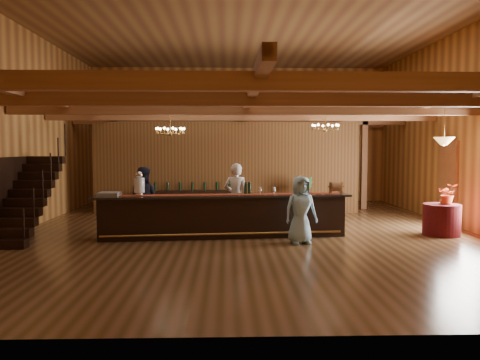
{
  "coord_description": "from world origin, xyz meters",
  "views": [
    {
      "loc": [
        -0.49,
        -12.39,
        2.24
      ],
      "look_at": [
        -0.12,
        0.89,
        1.31
      ],
      "focal_mm": 35.0,
      "sensor_mm": 36.0,
      "label": 1
    }
  ],
  "objects_px": {
    "bartender": "(236,197)",
    "guest": "(301,210)",
    "backbar_shelf": "(192,202)",
    "chandelier_left": "(170,131)",
    "pendant_lamp": "(444,141)",
    "tasting_bar": "(224,216)",
    "chandelier_right": "(325,127)",
    "beverage_dispenser": "(139,184)",
    "round_table": "(442,220)",
    "staff_second": "(142,199)",
    "raffle_drum": "(336,187)",
    "floor_plant": "(303,196)"
  },
  "relations": [
    {
      "from": "backbar_shelf",
      "to": "guest",
      "type": "bearing_deg",
      "value": -60.49
    },
    {
      "from": "round_table",
      "to": "staff_second",
      "type": "relative_size",
      "value": 0.53
    },
    {
      "from": "guest",
      "to": "pendant_lamp",
      "type": "bearing_deg",
      "value": 0.49
    },
    {
      "from": "guest",
      "to": "staff_second",
      "type": "bearing_deg",
      "value": 144.34
    },
    {
      "from": "tasting_bar",
      "to": "chandelier_right",
      "type": "bearing_deg",
      "value": 32.43
    },
    {
      "from": "chandelier_right",
      "to": "tasting_bar",
      "type": "bearing_deg",
      "value": -142.37
    },
    {
      "from": "raffle_drum",
      "to": "floor_plant",
      "type": "distance_m",
      "value": 3.42
    },
    {
      "from": "tasting_bar",
      "to": "chandelier_right",
      "type": "height_order",
      "value": "chandelier_right"
    },
    {
      "from": "guest",
      "to": "backbar_shelf",
      "type": "bearing_deg",
      "value": 107.75
    },
    {
      "from": "raffle_drum",
      "to": "bartender",
      "type": "bearing_deg",
      "value": 166.8
    },
    {
      "from": "bartender",
      "to": "raffle_drum",
      "type": "bearing_deg",
      "value": -176.35
    },
    {
      "from": "tasting_bar",
      "to": "backbar_shelf",
      "type": "bearing_deg",
      "value": 99.87
    },
    {
      "from": "raffle_drum",
      "to": "chandelier_right",
      "type": "relative_size",
      "value": 0.42
    },
    {
      "from": "staff_second",
      "to": "chandelier_left",
      "type": "bearing_deg",
      "value": -125.68
    },
    {
      "from": "beverage_dispenser",
      "to": "round_table",
      "type": "bearing_deg",
      "value": 1.56
    },
    {
      "from": "guest",
      "to": "beverage_dispenser",
      "type": "bearing_deg",
      "value": 156.61
    },
    {
      "from": "chandelier_right",
      "to": "staff_second",
      "type": "bearing_deg",
      "value": -163.62
    },
    {
      "from": "chandelier_left",
      "to": "raffle_drum",
      "type": "bearing_deg",
      "value": -16.95
    },
    {
      "from": "backbar_shelf",
      "to": "chandelier_left",
      "type": "distance_m",
      "value": 3.38
    },
    {
      "from": "tasting_bar",
      "to": "chandelier_left",
      "type": "height_order",
      "value": "chandelier_left"
    },
    {
      "from": "backbar_shelf",
      "to": "chandelier_left",
      "type": "height_order",
      "value": "chandelier_left"
    },
    {
      "from": "beverage_dispenser",
      "to": "backbar_shelf",
      "type": "height_order",
      "value": "beverage_dispenser"
    },
    {
      "from": "raffle_drum",
      "to": "guest",
      "type": "height_order",
      "value": "guest"
    },
    {
      "from": "tasting_bar",
      "to": "staff_second",
      "type": "distance_m",
      "value": 2.33
    },
    {
      "from": "beverage_dispenser",
      "to": "pendant_lamp",
      "type": "xyz_separation_m",
      "value": [
        7.63,
        0.21,
        1.05
      ]
    },
    {
      "from": "beverage_dispenser",
      "to": "bartender",
      "type": "xyz_separation_m",
      "value": [
        2.39,
        0.94,
        -0.44
      ]
    },
    {
      "from": "tasting_bar",
      "to": "bartender",
      "type": "relative_size",
      "value": 3.51
    },
    {
      "from": "tasting_bar",
      "to": "staff_second",
      "type": "xyz_separation_m",
      "value": [
        -2.16,
        0.81,
        0.33
      ]
    },
    {
      "from": "chandelier_right",
      "to": "pendant_lamp",
      "type": "distance_m",
      "value": 3.43
    },
    {
      "from": "tasting_bar",
      "to": "guest",
      "type": "height_order",
      "value": "guest"
    },
    {
      "from": "backbar_shelf",
      "to": "staff_second",
      "type": "height_order",
      "value": "staff_second"
    },
    {
      "from": "beverage_dispenser",
      "to": "guest",
      "type": "bearing_deg",
      "value": -10.29
    },
    {
      "from": "raffle_drum",
      "to": "chandelier_left",
      "type": "height_order",
      "value": "chandelier_left"
    },
    {
      "from": "round_table",
      "to": "chandelier_right",
      "type": "relative_size",
      "value": 1.15
    },
    {
      "from": "round_table",
      "to": "beverage_dispenser",
      "type": "bearing_deg",
      "value": -178.44
    },
    {
      "from": "bartender",
      "to": "beverage_dispenser",
      "type": "bearing_deg",
      "value": 38.32
    },
    {
      "from": "round_table",
      "to": "guest",
      "type": "xyz_separation_m",
      "value": [
        -3.76,
        -0.91,
        0.39
      ]
    },
    {
      "from": "chandelier_right",
      "to": "pendant_lamp",
      "type": "height_order",
      "value": "same"
    },
    {
      "from": "chandelier_left",
      "to": "staff_second",
      "type": "bearing_deg",
      "value": -132.34
    },
    {
      "from": "bartender",
      "to": "guest",
      "type": "height_order",
      "value": "bartender"
    },
    {
      "from": "tasting_bar",
      "to": "round_table",
      "type": "bearing_deg",
      "value": -4.46
    },
    {
      "from": "beverage_dispenser",
      "to": "bartender",
      "type": "height_order",
      "value": "bartender"
    },
    {
      "from": "chandelier_right",
      "to": "staff_second",
      "type": "relative_size",
      "value": 0.46
    },
    {
      "from": "backbar_shelf",
      "to": "bartender",
      "type": "xyz_separation_m",
      "value": [
        1.4,
        -3.17,
        0.51
      ]
    },
    {
      "from": "backbar_shelf",
      "to": "raffle_drum",
      "type": "bearing_deg",
      "value": -45.04
    },
    {
      "from": "round_table",
      "to": "guest",
      "type": "height_order",
      "value": "guest"
    },
    {
      "from": "pendant_lamp",
      "to": "floor_plant",
      "type": "bearing_deg",
      "value": 130.64
    },
    {
      "from": "tasting_bar",
      "to": "bartender",
      "type": "bearing_deg",
      "value": 62.32
    },
    {
      "from": "chandelier_left",
      "to": "chandelier_right",
      "type": "xyz_separation_m",
      "value": [
        4.52,
        0.79,
        0.14
      ]
    },
    {
      "from": "pendant_lamp",
      "to": "chandelier_left",
      "type": "bearing_deg",
      "value": 168.24
    }
  ]
}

